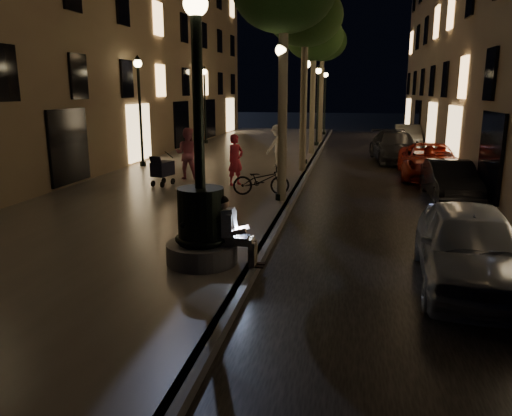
% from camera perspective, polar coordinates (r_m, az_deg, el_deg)
% --- Properties ---
extents(ground, '(120.00, 120.00, 0.00)m').
position_cam_1_polar(ground, '(22.35, 6.05, 4.18)').
color(ground, black).
rests_on(ground, ground).
extents(cobble_lane, '(6.00, 45.00, 0.02)m').
position_cam_1_polar(cobble_lane, '(22.31, 13.76, 3.88)').
color(cobble_lane, black).
rests_on(cobble_lane, ground).
extents(promenade, '(8.00, 45.00, 0.20)m').
position_cam_1_polar(promenade, '(23.01, -3.95, 4.73)').
color(promenade, slate).
rests_on(promenade, ground).
extents(curb_strip, '(0.25, 45.00, 0.20)m').
position_cam_1_polar(curb_strip, '(22.33, 6.05, 4.43)').
color(curb_strip, '#59595B').
rests_on(curb_strip, ground).
extents(building_left, '(8.00, 36.00, 15.00)m').
position_cam_1_polar(building_left, '(28.83, -19.20, 20.55)').
color(building_left, brown).
rests_on(building_left, ground).
extents(fountain_lamppost, '(1.40, 1.40, 5.21)m').
position_cam_1_polar(fountain_lamppost, '(9.70, -6.31, -0.53)').
color(fountain_lamppost, '#59595B').
rests_on(fountain_lamppost, promenade).
extents(seated_man_laptop, '(0.99, 0.34, 1.36)m').
position_cam_1_polar(seated_man_laptop, '(9.62, -2.77, -2.40)').
color(seated_man_laptop, tan).
rests_on(seated_man_laptop, promenade).
extents(tree_second, '(3.00, 3.00, 7.40)m').
position_cam_1_polar(tree_second, '(21.28, 5.67, 20.85)').
color(tree_second, '#6B604C').
rests_on(tree_second, promenade).
extents(tree_third, '(3.00, 3.00, 7.20)m').
position_cam_1_polar(tree_third, '(27.21, 6.66, 18.75)').
color(tree_third, '#6B604C').
rests_on(tree_third, promenade).
extents(tree_far, '(3.00, 3.00, 7.50)m').
position_cam_1_polar(tree_far, '(33.19, 7.64, 18.23)').
color(tree_far, '#6B604C').
rests_on(tree_far, promenade).
extents(lamp_curb_a, '(0.36, 0.36, 4.81)m').
position_cam_1_polar(lamp_curb_a, '(15.15, 2.88, 12.22)').
color(lamp_curb_a, black).
rests_on(lamp_curb_a, promenade).
extents(lamp_curb_b, '(0.36, 0.36, 4.81)m').
position_cam_1_polar(lamp_curb_b, '(23.10, 5.71, 12.54)').
color(lamp_curb_b, black).
rests_on(lamp_curb_b, promenade).
extents(lamp_curb_c, '(0.36, 0.36, 4.81)m').
position_cam_1_polar(lamp_curb_c, '(31.07, 7.08, 12.69)').
color(lamp_curb_c, black).
rests_on(lamp_curb_c, promenade).
extents(lamp_curb_d, '(0.36, 0.36, 4.81)m').
position_cam_1_polar(lamp_curb_d, '(39.06, 7.90, 12.77)').
color(lamp_curb_d, black).
rests_on(lamp_curb_d, promenade).
extents(lamp_left_b, '(0.36, 0.36, 4.81)m').
position_cam_1_polar(lamp_left_b, '(22.93, -13.18, 12.26)').
color(lamp_left_b, black).
rests_on(lamp_left_b, promenade).
extents(lamp_left_c, '(0.36, 0.36, 4.81)m').
position_cam_1_polar(lamp_left_c, '(32.34, -5.89, 12.74)').
color(lamp_left_c, black).
rests_on(lamp_left_c, promenade).
extents(stroller, '(0.68, 1.19, 1.20)m').
position_cam_1_polar(stroller, '(18.05, -10.66, 4.42)').
color(stroller, black).
rests_on(stroller, promenade).
extents(car_front, '(2.08, 4.50, 1.49)m').
position_cam_1_polar(car_front, '(9.91, 23.20, -4.04)').
color(car_front, '#95989C').
rests_on(car_front, ground).
extents(car_second, '(1.45, 3.89, 1.27)m').
position_cam_1_polar(car_second, '(17.55, 21.30, 2.93)').
color(car_second, black).
rests_on(car_second, ground).
extents(car_third, '(2.54, 5.16, 1.41)m').
position_cam_1_polar(car_third, '(21.62, 19.26, 5.09)').
color(car_third, maroon).
rests_on(car_third, ground).
extents(car_rear, '(2.61, 5.34, 1.49)m').
position_cam_1_polar(car_rear, '(26.24, 15.64, 6.76)').
color(car_rear, '#2E2F33').
rests_on(car_rear, ground).
extents(car_fifth, '(1.76, 4.47, 1.45)m').
position_cam_1_polar(car_fifth, '(32.45, 16.92, 7.80)').
color(car_fifth, '#A6A7A1').
rests_on(car_fifth, ground).
extents(pedestrian_red, '(0.74, 0.79, 1.81)m').
position_cam_1_polar(pedestrian_red, '(17.83, -2.36, 5.52)').
color(pedestrian_red, red).
rests_on(pedestrian_red, promenade).
extents(pedestrian_pink, '(0.96, 0.75, 1.95)m').
position_cam_1_polar(pedestrian_pink, '(19.29, -7.83, 6.20)').
color(pedestrian_pink, '#CE6D86').
rests_on(pedestrian_pink, promenade).
extents(pedestrian_white, '(1.30, 1.36, 1.85)m').
position_cam_1_polar(pedestrian_white, '(22.23, 2.51, 7.12)').
color(pedestrian_white, silver).
rests_on(pedestrian_white, promenade).
extents(bicycle, '(1.93, 1.03, 0.96)m').
position_cam_1_polar(bicycle, '(16.17, 0.61, 3.20)').
color(bicycle, black).
rests_on(bicycle, promenade).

